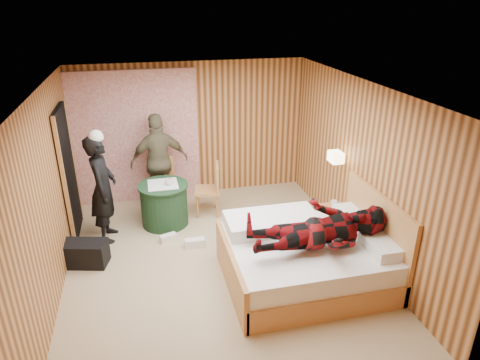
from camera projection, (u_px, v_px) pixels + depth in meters
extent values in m
cube|color=tan|center=(218.00, 263.00, 6.16)|extent=(4.20, 5.00, 0.01)
cube|color=silver|center=(214.00, 89.00, 5.17)|extent=(4.20, 5.00, 0.01)
cube|color=tan|center=(192.00, 130.00, 7.90)|extent=(4.20, 0.02, 2.50)
cube|color=tan|center=(47.00, 200.00, 5.22)|extent=(0.02, 5.00, 2.50)
cube|color=tan|center=(361.00, 170.00, 6.11)|extent=(0.02, 5.00, 2.50)
cube|color=beige|center=(137.00, 138.00, 7.64)|extent=(2.20, 0.08, 2.40)
cube|color=black|center=(68.00, 174.00, 6.57)|extent=(0.06, 0.90, 2.05)
cylinder|color=gold|center=(341.00, 157.00, 6.47)|extent=(0.18, 0.04, 0.04)
cube|color=#FFEAB2|center=(336.00, 157.00, 6.46)|extent=(0.18, 0.24, 0.16)
cube|color=tan|center=(307.00, 269.00, 5.75)|extent=(2.11, 1.69, 0.32)
cube|color=white|center=(309.00, 251.00, 5.63)|extent=(2.05, 1.63, 0.26)
cube|color=tan|center=(231.00, 271.00, 5.47)|extent=(0.06, 1.69, 0.59)
cube|color=tan|center=(376.00, 233.00, 5.79)|extent=(0.06, 1.69, 1.16)
cube|color=white|center=(383.00, 245.00, 5.37)|extent=(0.40, 0.58, 0.15)
cube|color=white|center=(353.00, 216.00, 6.09)|extent=(0.40, 0.58, 0.15)
cube|color=white|center=(272.00, 222.00, 5.89)|extent=(1.27, 0.63, 0.19)
cube|color=tan|center=(335.00, 226.00, 6.61)|extent=(0.40, 0.55, 0.55)
cube|color=tan|center=(336.00, 216.00, 6.54)|extent=(0.42, 0.57, 0.03)
cylinder|color=#1C3C22|center=(164.00, 205.00, 7.09)|extent=(0.76, 0.76, 0.70)
cylinder|color=#1C3C22|center=(163.00, 186.00, 6.95)|extent=(0.82, 0.82, 0.03)
cube|color=white|center=(163.00, 184.00, 6.94)|extent=(0.48, 0.48, 0.01)
cube|color=tan|center=(162.00, 186.00, 7.56)|extent=(0.50, 0.50, 0.05)
cube|color=tan|center=(162.00, 169.00, 7.64)|extent=(0.42, 0.13, 0.46)
cylinder|color=tan|center=(151.00, 202.00, 7.50)|extent=(0.04, 0.04, 0.43)
cylinder|color=tan|center=(173.00, 193.00, 7.81)|extent=(0.04, 0.04, 0.43)
cube|color=tan|center=(207.00, 190.00, 7.39)|extent=(0.48, 0.48, 0.05)
cube|color=tan|center=(218.00, 177.00, 7.30)|extent=(0.11, 0.42, 0.46)
cylinder|color=tan|center=(198.00, 198.00, 7.63)|extent=(0.04, 0.04, 0.43)
cylinder|color=tan|center=(217.00, 206.00, 7.34)|extent=(0.04, 0.04, 0.43)
cube|color=black|center=(85.00, 253.00, 6.06)|extent=(0.69, 0.48, 0.35)
cube|color=white|center=(168.00, 238.00, 6.68)|extent=(0.28, 0.18, 0.12)
cube|color=white|center=(195.00, 243.00, 6.53)|extent=(0.30, 0.13, 0.13)
imported|color=black|center=(103.00, 189.00, 6.48)|extent=(0.45, 0.65, 1.69)
imported|color=brown|center=(159.00, 162.00, 7.50)|extent=(1.06, 0.55, 1.72)
imported|color=maroon|center=(322.00, 220.00, 5.24)|extent=(0.86, 0.67, 1.77)
imported|color=white|center=(338.00, 211.00, 6.45)|extent=(0.23, 0.26, 0.02)
imported|color=white|center=(339.00, 210.00, 6.44)|extent=(0.25, 0.28, 0.02)
imported|color=white|center=(334.00, 203.00, 6.60)|extent=(0.13, 0.13, 0.09)
imported|color=white|center=(169.00, 182.00, 6.90)|extent=(0.13, 0.13, 0.10)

